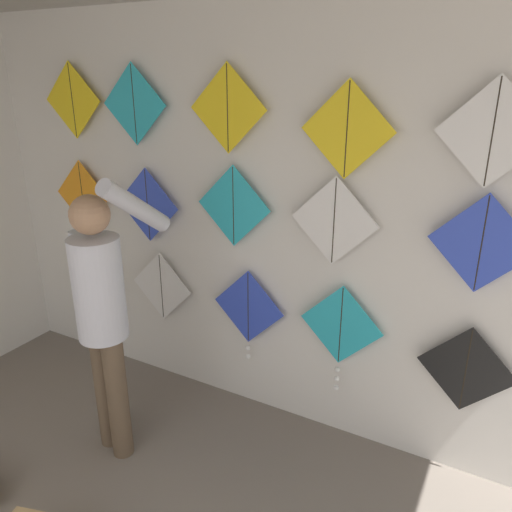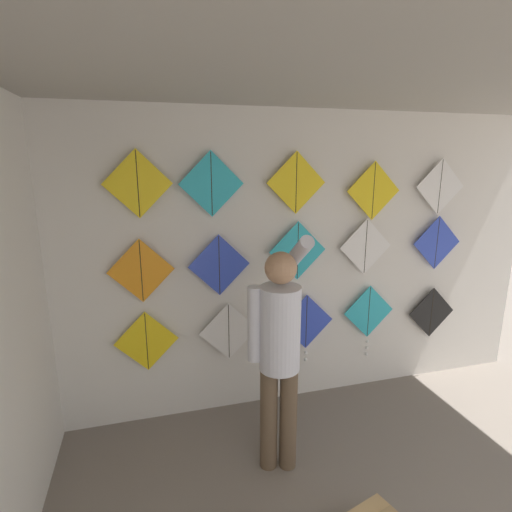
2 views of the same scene
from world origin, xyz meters
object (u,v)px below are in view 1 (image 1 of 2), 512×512
object	(u,v)px
shopkeeper	(103,307)
kite_4	(466,370)
kite_3	(340,331)
kite_10	(73,100)
kite_14	(493,133)
kite_0	(92,270)
kite_7	(234,206)
kite_9	(482,244)
kite_5	(83,195)
kite_1	(162,286)
kite_13	(347,130)
kite_12	(228,109)
kite_2	(248,310)
kite_6	(148,205)
kite_11	(134,104)
kite_8	(334,221)

from	to	relation	value
shopkeeper	kite_4	bearing A→B (deg)	37.16
kite_3	shopkeeper	bearing A→B (deg)	-146.92
kite_10	kite_14	size ratio (longest dim) A/B	1.00
kite_0	kite_7	xyz separation A→B (m)	(1.40, 0.00, 0.73)
kite_9	kite_7	bearing A→B (deg)	180.00
kite_5	kite_1	bearing A→B (deg)	0.00
kite_4	kite_13	size ratio (longest dim) A/B	1.00
kite_12	kite_14	world-z (taller)	kite_12
kite_3	kite_10	bearing A→B (deg)	179.97
kite_4	kite_13	bearing A→B (deg)	180.00
kite_4	kite_12	world-z (taller)	kite_12
kite_5	kite_10	world-z (taller)	kite_10
kite_2	kite_7	xyz separation A→B (m)	(-0.11, 0.00, 0.74)
kite_4	kite_6	xyz separation A→B (m)	(-2.29, 0.00, 0.69)
kite_0	kite_9	world-z (taller)	kite_9
kite_10	kite_11	xyz separation A→B (m)	(0.59, 0.00, -0.01)
kite_8	kite_10	bearing A→B (deg)	180.00
kite_9	kite_1	bearing A→B (deg)	180.00
kite_1	kite_7	distance (m)	0.98
kite_5	kite_8	bearing A→B (deg)	0.00
kite_3	kite_7	size ratio (longest dim) A/B	1.38
kite_6	kite_3	bearing A→B (deg)	-0.04
kite_5	kite_10	size ratio (longest dim) A/B	1.00
kite_4	kite_10	bearing A→B (deg)	180.00
kite_3	kite_10	xyz separation A→B (m)	(-2.17, 0.00, 1.36)
kite_4	kite_7	distance (m)	1.74
kite_1	kite_13	world-z (taller)	kite_13
kite_12	kite_0	bearing A→B (deg)	180.00
kite_12	kite_3	bearing A→B (deg)	-0.07
kite_4	kite_5	world-z (taller)	kite_5
kite_7	kite_9	bearing A→B (deg)	0.00
kite_1	kite_11	distance (m)	1.35
kite_13	kite_6	bearing A→B (deg)	180.00
kite_0	kite_7	size ratio (longest dim) A/B	1.00
shopkeeper	kite_7	world-z (taller)	shopkeeper
kite_6	kite_4	bearing A→B (deg)	0.00
kite_2	kite_5	xyz separation A→B (m)	(-1.51, 0.00, 0.66)
kite_0	kite_5	xyz separation A→B (m)	(-0.00, 0.00, 0.64)
kite_13	kite_1	bearing A→B (deg)	180.00
kite_4	kite_5	size ratio (longest dim) A/B	1.00
kite_7	kite_13	distance (m)	0.92
kite_2	kite_10	distance (m)	2.03
kite_9	kite_13	world-z (taller)	kite_13
kite_6	kite_12	world-z (taller)	kite_12
kite_0	kite_8	xyz separation A→B (m)	(2.10, 0.00, 0.73)
kite_5	kite_7	distance (m)	1.41
kite_0	kite_9	distance (m)	3.01
shopkeeper	kite_1	xyz separation A→B (m)	(-0.21, 0.81, -0.23)
kite_12	kite_13	bearing A→B (deg)	0.00
kite_4	kite_8	size ratio (longest dim) A/B	1.00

